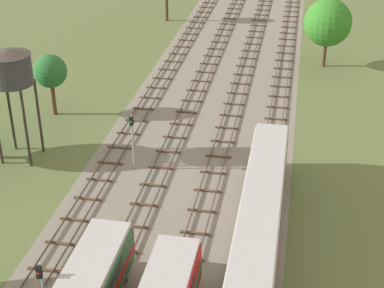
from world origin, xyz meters
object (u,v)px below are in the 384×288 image
object	(u,v)px
passenger_coach_centre_mid	(261,209)
water_tower	(10,69)
signal_post_nearest	(132,135)
signal_post_near	(43,288)

from	to	relation	value
passenger_coach_centre_mid	water_tower	bearing A→B (deg)	159.61
passenger_coach_centre_mid	water_tower	world-z (taller)	water_tower
passenger_coach_centre_mid	water_tower	xyz separation A→B (m)	(-22.44, 8.34, 6.05)
signal_post_nearest	water_tower	bearing A→B (deg)	178.76
passenger_coach_centre_mid	signal_post_nearest	bearing A→B (deg)	145.55
water_tower	signal_post_nearest	distance (m)	11.88
water_tower	signal_post_near	xyz separation A→B (m)	(10.62, -19.69, -5.51)
passenger_coach_centre_mid	water_tower	distance (m)	24.70
signal_post_nearest	signal_post_near	size ratio (longest dim) A/B	1.07
water_tower	passenger_coach_centre_mid	bearing A→B (deg)	-20.39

